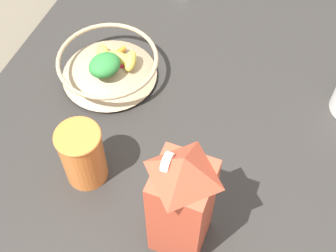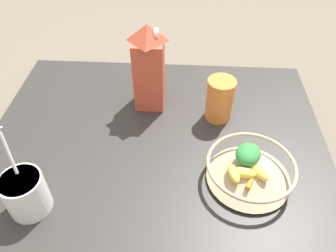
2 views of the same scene
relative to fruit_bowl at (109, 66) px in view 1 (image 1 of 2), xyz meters
The scene contains 5 objects.
ground_plane 0.27m from the fruit_bowl, 82.35° to the left, with size 6.00×6.00×0.00m, color #665B4C.
countertop 0.27m from the fruit_bowl, 82.35° to the left, with size 1.03×1.03×0.04m.
fruit_bowl is the anchor object (origin of this frame).
milk_carton 0.44m from the fruit_bowl, 43.67° to the left, with size 0.09×0.09×0.29m.
drinking_cup 0.26m from the fruit_bowl, 15.16° to the left, with size 0.09×0.09×0.14m.
Camera 1 is at (0.59, 0.13, 0.90)m, focal length 50.00 mm.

